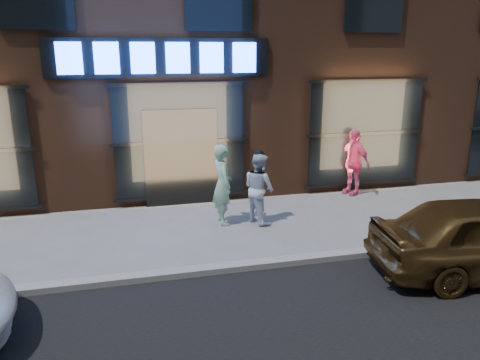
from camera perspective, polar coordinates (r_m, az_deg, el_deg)
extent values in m
plane|color=slate|center=(8.41, -3.64, -11.22)|extent=(90.00, 90.00, 0.00)
cube|color=gray|center=(8.38, -3.65, -10.86)|extent=(60.00, 0.25, 0.12)
cube|color=#54301E|center=(15.49, -9.63, 19.93)|extent=(30.00, 8.00, 10.00)
cube|color=black|center=(11.37, -9.70, 14.47)|extent=(5.20, 0.06, 0.90)
cube|color=black|center=(11.67, -7.19, 2.70)|extent=(1.80, 0.10, 2.40)
cube|color=#FFBF72|center=(11.65, -7.30, 4.68)|extent=(3.00, 0.04, 2.60)
cube|color=black|center=(11.61, -7.27, 4.64)|extent=(3.20, 0.06, 2.80)
cube|color=#FFBF72|center=(13.17, 14.94, 5.55)|extent=(3.00, 0.04, 2.60)
cube|color=black|center=(13.14, 15.03, 5.51)|extent=(3.20, 0.06, 2.80)
cube|color=#2659FF|center=(11.32, -20.11, 13.76)|extent=(0.55, 0.12, 0.70)
cube|color=#2659FF|center=(11.27, -15.95, 14.10)|extent=(0.55, 0.12, 0.70)
cube|color=#2659FF|center=(11.28, -11.76, 14.36)|extent=(0.55, 0.12, 0.70)
cube|color=#2659FF|center=(11.34, -7.59, 14.55)|extent=(0.55, 0.12, 0.70)
cube|color=#2659FF|center=(11.46, -3.48, 14.66)|extent=(0.55, 0.12, 0.70)
cube|color=#2659FF|center=(11.63, 0.52, 14.70)|extent=(0.55, 0.12, 0.70)
imported|color=#9DCFB4|center=(10.36, -2.15, -0.56)|extent=(0.50, 0.70, 1.81)
imported|color=white|center=(10.46, 2.33, -0.99)|extent=(0.86, 0.96, 1.60)
imported|color=pink|center=(12.87, 13.60, 2.14)|extent=(0.81, 1.12, 1.77)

